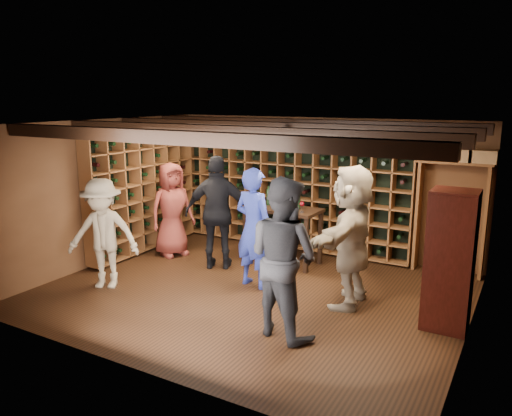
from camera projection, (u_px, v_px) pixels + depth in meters
The scene contains 13 objects.
ground at pixel (252, 292), 7.50m from camera, with size 6.00×6.00×0.00m, color black.
room_shell at pixel (254, 130), 7.01m from camera, with size 6.00×6.00×6.00m.
wine_rack_back at pixel (289, 189), 9.48m from camera, with size 4.65×0.30×2.20m.
wine_rack_left at pixel (143, 191), 9.31m from camera, with size 0.30×2.65×2.20m.
crate_shelf at pixel (454, 180), 7.97m from camera, with size 1.20×0.32×2.07m.
display_cabinet at pixel (449, 263), 6.18m from camera, with size 0.55×0.50×1.75m.
man_blue_shirt at pixel (254, 228), 7.57m from camera, with size 0.67×0.44×1.85m, color navy.
man_grey_suit at pixel (283, 257), 6.00m from camera, with size 0.96×0.75×1.97m, color black.
guest_red_floral at pixel (172, 209), 9.09m from camera, with size 0.84×0.55×1.72m, color maroon.
guest_woman_black at pixel (218, 213), 8.37m from camera, with size 1.13×0.47×1.93m, color black.
guest_khaki at pixel (103, 234), 7.54m from camera, with size 1.09×0.63×1.69m, color gray.
guest_beige at pixel (351, 236), 6.88m from camera, with size 1.84×0.59×1.99m, color gray.
tasting_table at pixel (283, 215), 8.66m from camera, with size 1.35×0.72×1.27m.
Camera 1 is at (3.52, -6.10, 2.88)m, focal length 35.00 mm.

